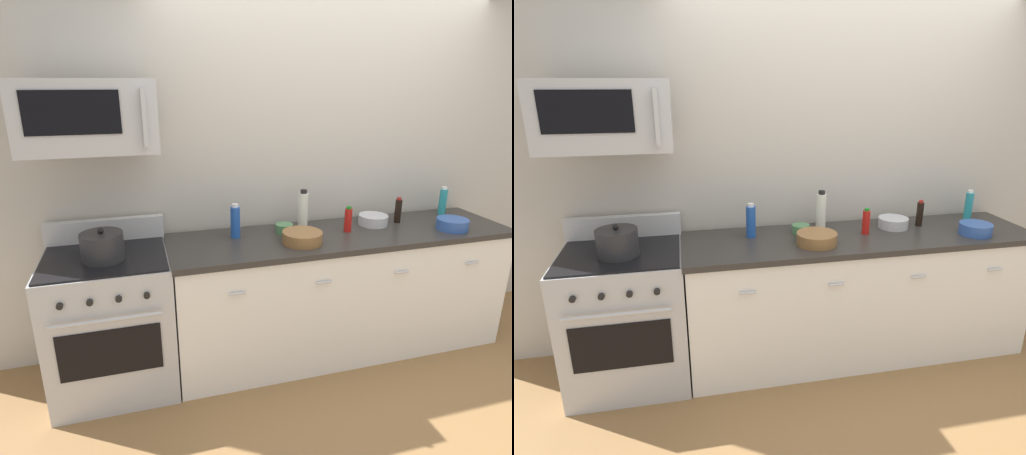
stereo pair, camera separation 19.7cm
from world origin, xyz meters
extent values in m
plane|color=olive|center=(0.00, 0.00, 0.00)|extent=(6.66, 6.66, 0.00)
cube|color=#B7B2A8|center=(0.00, 0.41, 1.35)|extent=(5.55, 0.10, 2.70)
cube|color=white|center=(0.00, 0.00, 0.44)|extent=(2.43, 0.62, 0.88)
cube|color=#2D2B28|center=(0.00, 0.00, 0.90)|extent=(2.46, 0.65, 0.04)
cube|color=black|center=(0.00, -0.28, 0.05)|extent=(2.43, 0.02, 0.10)
cylinder|color=silver|center=(-0.85, -0.32, 0.72)|extent=(0.10, 0.02, 0.02)
cylinder|color=silver|center=(-0.28, -0.32, 0.72)|extent=(0.10, 0.02, 0.02)
cylinder|color=silver|center=(0.28, -0.32, 0.72)|extent=(0.10, 0.02, 0.02)
cylinder|color=silver|center=(0.85, -0.32, 0.72)|extent=(0.10, 0.02, 0.02)
cube|color=#B7BABF|center=(-1.60, 0.00, 0.46)|extent=(0.76, 0.64, 0.91)
cube|color=black|center=(-1.60, -0.32, 0.45)|extent=(0.58, 0.01, 0.30)
cylinder|color=#B7BABF|center=(-1.60, -0.35, 0.68)|extent=(0.61, 0.02, 0.02)
cube|color=#B7BABF|center=(-1.60, 0.29, 0.99)|extent=(0.76, 0.06, 0.16)
cube|color=black|center=(-1.60, 0.00, 0.92)|extent=(0.73, 0.61, 0.01)
cylinder|color=black|center=(-1.83, -0.33, 0.79)|extent=(0.04, 0.02, 0.04)
cylinder|color=black|center=(-1.68, -0.33, 0.79)|extent=(0.04, 0.02, 0.04)
cylinder|color=black|center=(-1.53, -0.33, 0.79)|extent=(0.04, 0.02, 0.04)
cylinder|color=black|center=(-1.38, -0.33, 0.79)|extent=(0.04, 0.02, 0.04)
cube|color=#B7BABF|center=(-1.60, 0.05, 1.75)|extent=(0.74, 0.40, 0.40)
cube|color=black|center=(-1.66, -0.15, 1.78)|extent=(0.48, 0.01, 0.22)
cube|color=#B7BABF|center=(-1.31, -0.17, 1.75)|extent=(0.02, 0.04, 0.30)
cylinder|color=#B21914|center=(0.04, 0.02, 1.00)|extent=(0.05, 0.05, 0.17)
cylinder|color=#19721E|center=(0.04, 0.02, 1.10)|extent=(0.03, 0.03, 0.02)
cylinder|color=teal|center=(0.96, 0.20, 1.02)|extent=(0.06, 0.06, 0.20)
cylinder|color=white|center=(0.96, 0.20, 1.13)|extent=(0.04, 0.04, 0.02)
cylinder|color=#1E4CA5|center=(-0.75, 0.12, 1.03)|extent=(0.07, 0.07, 0.22)
cylinder|color=silver|center=(-0.75, 0.12, 1.15)|extent=(0.04, 0.04, 0.02)
cylinder|color=black|center=(0.50, 0.11, 1.01)|extent=(0.05, 0.05, 0.18)
cylinder|color=maroon|center=(0.50, 0.11, 1.10)|extent=(0.03, 0.03, 0.02)
cylinder|color=silver|center=(-0.23, 0.20, 1.05)|extent=(0.07, 0.07, 0.25)
cylinder|color=black|center=(-0.23, 0.20, 1.19)|extent=(0.05, 0.05, 0.03)
cylinder|color=#2D519E|center=(0.79, -0.14, 0.96)|extent=(0.22, 0.22, 0.08)
torus|color=#2D519E|center=(0.79, -0.14, 0.99)|extent=(0.22, 0.22, 0.01)
cylinder|color=#2D519E|center=(0.79, -0.14, 0.93)|extent=(0.12, 0.12, 0.01)
cylinder|color=#B2B5BA|center=(0.29, 0.11, 0.96)|extent=(0.22, 0.22, 0.07)
torus|color=#B2B5BA|center=(0.29, 0.11, 0.99)|extent=(0.22, 0.22, 0.01)
cylinder|color=#B2B5BA|center=(0.29, 0.11, 0.93)|extent=(0.12, 0.12, 0.01)
cylinder|color=#477A4C|center=(-0.40, 0.12, 0.95)|extent=(0.13, 0.13, 0.06)
torus|color=#477A4C|center=(-0.40, 0.12, 0.98)|extent=(0.13, 0.13, 0.01)
cylinder|color=#477A4C|center=(-0.40, 0.12, 0.92)|extent=(0.07, 0.07, 0.01)
cylinder|color=brown|center=(-0.35, -0.11, 0.96)|extent=(0.27, 0.27, 0.08)
torus|color=brown|center=(-0.35, -0.11, 0.99)|extent=(0.27, 0.27, 0.01)
cylinder|color=brown|center=(-0.35, -0.11, 0.93)|extent=(0.15, 0.15, 0.01)
cylinder|color=#262628|center=(-1.60, -0.05, 1.01)|extent=(0.25, 0.25, 0.17)
sphere|color=black|center=(-1.60, -0.05, 1.10)|extent=(0.04, 0.04, 0.04)
camera|label=1|loc=(-1.38, -2.61, 1.94)|focal=30.47mm
camera|label=2|loc=(-1.19, -2.65, 1.94)|focal=30.47mm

